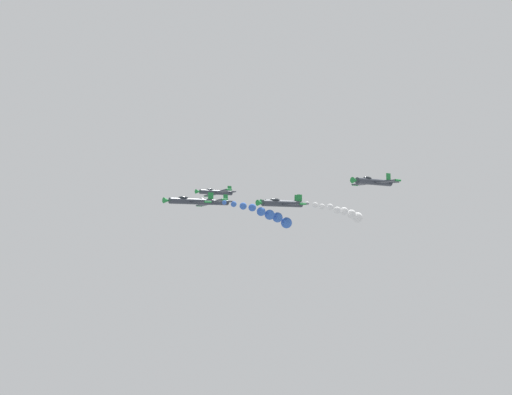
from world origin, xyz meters
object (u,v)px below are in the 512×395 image
at_px(airplane_left_inner, 282,203).
at_px(airplane_trailing, 215,192).
at_px(airplane_right_outer, 373,182).
at_px(airplane_right_inner, 209,202).
at_px(airplane_lead, 191,201).
at_px(airplane_left_outer, 281,202).

relative_size(airplane_left_inner, airplane_trailing, 1.00).
xyz_separation_m(airplane_left_inner, airplane_right_outer, (-10.82, -11.60, 3.73)).
relative_size(airplane_right_inner, airplane_trailing, 1.00).
bearing_deg(airplane_left_inner, airplane_trailing, -15.94).
bearing_deg(airplane_left_inner, airplane_right_inner, 0.94).
relative_size(airplane_lead, airplane_trailing, 1.00).
distance_m(airplane_left_outer, airplane_trailing, 22.50).
distance_m(airplane_right_outer, airplane_trailing, 45.43).
bearing_deg(airplane_right_inner, airplane_left_inner, -179.06).
height_order(airplane_left_inner, airplane_right_inner, airplane_right_inner).
height_order(airplane_lead, airplane_left_outer, airplane_left_outer).
height_order(airplane_lead, airplane_right_outer, airplane_right_outer).
height_order(airplane_lead, airplane_right_inner, airplane_right_inner).
relative_size(airplane_lead, airplane_left_outer, 1.00).
relative_size(airplane_left_inner, airplane_left_outer, 1.00).
bearing_deg(airplane_lead, airplane_right_inner, -47.20).
distance_m(airplane_lead, airplane_right_outer, 32.43).
xyz_separation_m(airplane_lead, airplane_trailing, (22.30, -20.82, 3.57)).
height_order(airplane_left_outer, airplane_trailing, airplane_trailing).
bearing_deg(airplane_left_outer, airplane_trailing, 2.88).
height_order(airplane_right_inner, airplane_left_outer, airplane_right_inner).
xyz_separation_m(airplane_right_inner, airplane_left_outer, (-9.74, -11.36, -0.11)).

